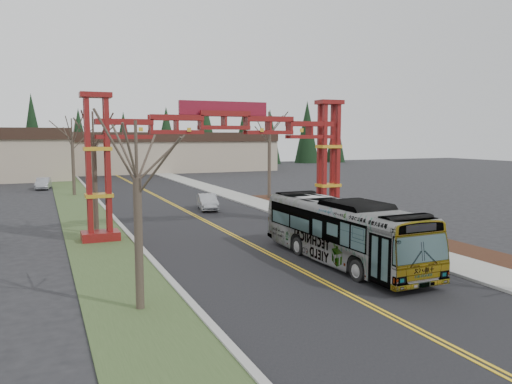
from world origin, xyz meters
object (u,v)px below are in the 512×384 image
gateway_arch (224,142)px  bare_tree_median_near (137,179)px  transit_bus (342,231)px  bare_tree_median_mid (94,145)px  street_sign (363,207)px  bare_tree_right_far (269,135)px  barrel_mid (318,212)px  silver_sedan (207,202)px  bare_tree_median_far (72,140)px  barrel_north (324,208)px  retail_building_east (163,151)px  parked_car_far_a (43,183)px  barrel_south (364,220)px

gateway_arch → bare_tree_median_near: bearing=-121.3°
transit_bus → bare_tree_median_mid: bearing=129.3°
bare_tree_median_mid → street_sign: 18.52m
bare_tree_right_far → barrel_mid: bearing=-96.6°
silver_sedan → barrel_mid: silver_sedan is taller
barrel_mid → bare_tree_median_far: bearing=125.8°
silver_sedan → barrel_north: 10.04m
retail_building_east → barrel_north: bearing=-90.0°
silver_sedan → parked_car_far_a: bearing=128.3°
bare_tree_median_near → barrel_south: 21.07m
transit_bus → bare_tree_right_far: size_ratio=1.33×
bare_tree_median_far → barrel_south: bearing=-57.6°
barrel_mid → barrel_north: (1.38, 1.44, 0.04)m
transit_bus → barrel_mid: transit_bus is taller
parked_car_far_a → bare_tree_right_far: 29.07m
gateway_arch → bare_tree_right_far: gateway_arch is taller
barrel_north → parked_car_far_a: bearing=125.0°
retail_building_east → barrel_mid: size_ratio=40.89×
barrel_mid → barrel_north: 1.99m
bare_tree_median_near → bare_tree_right_far: size_ratio=0.79×
bare_tree_median_near → bare_tree_right_far: bearing=57.0°
transit_bus → bare_tree_median_far: bare_tree_median_far is taller
barrel_north → bare_tree_right_far: bearing=89.8°
bare_tree_median_far → silver_sedan: bearing=-57.4°
barrel_mid → parked_car_far_a: bearing=121.9°
bare_tree_median_mid → street_sign: bare_tree_median_mid is taller
retail_building_east → bare_tree_right_far: (-0.00, -47.43, 2.98)m
gateway_arch → barrel_mid: 10.47m
parked_car_far_a → street_sign: size_ratio=2.11×
parked_car_far_a → bare_tree_median_mid: bearing=-77.7°
retail_building_east → bare_tree_median_mid: 62.40m
retail_building_east → parked_car_far_a: 35.25m
bare_tree_median_mid → silver_sedan: bearing=37.3°
barrel_mid → barrel_north: barrel_north is taller
gateway_arch → barrel_south: (9.56, -2.34, -5.47)m
gateway_arch → bare_tree_median_near: gateway_arch is taller
bare_tree_median_far → retail_building_east: bearing=63.8°
barrel_south → barrel_north: 6.14m
silver_sedan → gateway_arch: bearing=-91.3°
parked_car_far_a → retail_building_east: bearing=60.1°
bare_tree_median_far → street_sign: (17.42, -27.67, -4.48)m
retail_building_east → street_sign: 64.28m
silver_sedan → bare_tree_median_mid: (-9.94, -7.56, 5.09)m
barrel_south → barrel_north: barrel_south is taller
transit_bus → bare_tree_right_far: 26.29m
bare_tree_right_far → bare_tree_median_near: bearing=-123.0°
barrel_mid → barrel_south: bearing=-78.3°
barrel_south → bare_tree_right_far: bearing=88.5°
transit_bus → bare_tree_median_mid: (-10.57, 12.47, 4.16)m
gateway_arch → bare_tree_right_far: 17.64m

